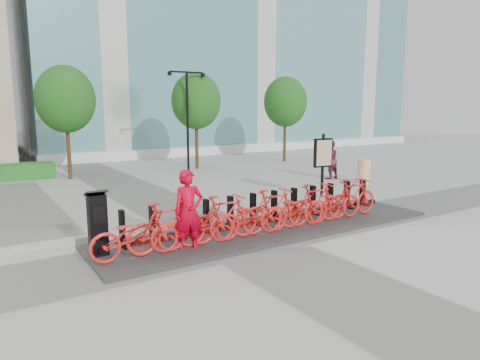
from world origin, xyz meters
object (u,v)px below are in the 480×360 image
pedestrian (330,160)px  map_sign (323,156)px  construction_barrel (364,171)px  kiosk (98,224)px  worker_red (189,212)px  bike_0 (135,235)px

pedestrian → map_sign: map_sign is taller
pedestrian → construction_barrel: size_ratio=1.69×
map_sign → kiosk: bearing=-158.7°
kiosk → pedestrian: 12.79m
worker_red → map_sign: bearing=28.6°
bike_0 → kiosk: bearing=44.5°
kiosk → construction_barrel: (12.14, 3.40, -0.25)m
construction_barrel → bike_0: bearing=-160.8°
bike_0 → worker_red: bearing=-93.9°
pedestrian → map_sign: size_ratio=0.77×
kiosk → map_sign: 8.91m
kiosk → map_sign: (8.60, 2.23, 0.75)m
construction_barrel → kiosk: bearing=-164.4°
bike_0 → construction_barrel: bike_0 is taller
worker_red → construction_barrel: (10.34, 4.10, -0.41)m
construction_barrel → map_sign: map_sign is taller
kiosk → construction_barrel: kiosk is taller
construction_barrel → map_sign: (-3.54, -1.17, 0.99)m
worker_red → construction_barrel: worker_red is taller
worker_red → map_sign: map_sign is taller
bike_0 → construction_barrel: 12.22m
pedestrian → construction_barrel: (0.40, -1.66, -0.36)m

